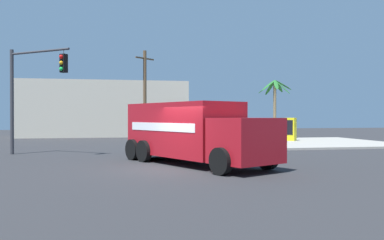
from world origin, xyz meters
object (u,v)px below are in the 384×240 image
delivery_truck (192,132)px  palm_tree_far (275,97)px  vending_machine_red (290,129)px  utility_pole (145,94)px  traffic_light_primary (29,85)px

delivery_truck → palm_tree_far: bearing=56.7°
vending_machine_red → utility_pole: (-11.27, 5.62, 3.06)m
vending_machine_red → traffic_light_primary: bearing=-158.3°
palm_tree_far → vending_machine_red: bearing=-90.3°
utility_pole → traffic_light_primary: bearing=-119.0°
palm_tree_far → utility_pole: (-11.28, 2.50, 0.34)m
traffic_light_primary → vending_machine_red: size_ratio=3.14×
delivery_truck → traffic_light_primary: (-7.89, 5.61, 2.40)m
palm_tree_far → utility_pole: 11.56m
traffic_light_primary → palm_tree_far: size_ratio=1.11×
utility_pole → palm_tree_far: bearing=-12.5°
delivery_truck → vending_machine_red: bearing=50.8°
delivery_truck → palm_tree_far: size_ratio=1.57×
vending_machine_red → delivery_truck: bearing=-129.2°
vending_machine_red → utility_pole: bearing=153.5°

